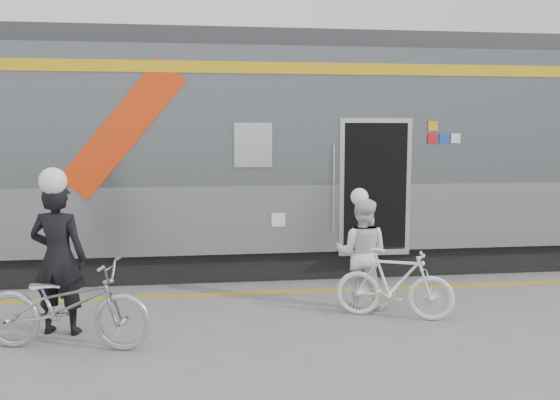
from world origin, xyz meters
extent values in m
plane|color=slate|center=(0.00, 0.00, 0.00)|extent=(90.00, 90.00, 0.00)
cube|color=black|center=(-0.66, 4.20, 0.25)|extent=(24.00, 2.70, 0.50)
cube|color=#9EA0A5|center=(-0.66, 4.20, 1.05)|extent=(24.00, 3.00, 1.10)
cube|color=#595C60|center=(-0.66, 4.20, 2.70)|extent=(24.00, 3.00, 2.20)
cube|color=#38383A|center=(-0.66, 4.20, 3.95)|extent=(24.00, 2.64, 0.30)
cube|color=gold|center=(-0.66, 2.69, 3.45)|extent=(24.00, 0.02, 0.18)
cube|color=red|center=(-2.46, 2.69, 2.50)|extent=(1.96, 0.01, 2.19)
cube|color=black|center=(-0.46, 2.69, 2.25)|extent=(0.55, 0.02, 0.65)
cube|color=black|center=(1.54, 2.90, 1.55)|extent=(1.05, 0.45, 2.10)
cube|color=silver|center=(1.54, 2.69, 1.55)|extent=(1.20, 0.02, 2.25)
cylinder|color=silver|center=(0.84, 2.67, 1.55)|extent=(0.04, 0.04, 1.40)
cube|color=silver|center=(1.54, 2.65, 0.52)|extent=(1.05, 0.25, 0.06)
cube|color=gold|center=(2.49, 2.69, 2.55)|extent=(0.16, 0.01, 0.16)
cube|color=red|center=(2.49, 2.69, 2.35)|extent=(0.16, 0.01, 0.16)
cube|color=#1B40B2|center=(2.69, 2.69, 2.35)|extent=(0.16, 0.01, 0.16)
cube|color=silver|center=(2.89, 2.69, 2.35)|extent=(0.16, 0.01, 0.16)
cube|color=silver|center=(-0.06, 2.69, 1.05)|extent=(0.22, 0.01, 0.22)
cube|color=gold|center=(0.00, 2.15, 0.00)|extent=(24.00, 0.12, 0.01)
imported|color=black|center=(-3.02, 0.69, 0.94)|extent=(0.76, 0.58, 1.87)
imported|color=#A9ACB1|center=(-2.82, 0.14, 0.51)|extent=(2.06, 1.07, 1.03)
imported|color=white|center=(0.94, 1.28, 0.77)|extent=(0.92, 0.83, 1.54)
imported|color=white|center=(1.24, 0.73, 0.47)|extent=(1.61, 1.01, 0.94)
sphere|color=white|center=(-3.02, 0.69, 2.03)|extent=(0.32, 0.32, 0.32)
sphere|color=white|center=(0.94, 1.28, 1.67)|extent=(0.25, 0.25, 0.25)
camera|label=1|loc=(-1.26, -6.66, 2.49)|focal=38.00mm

